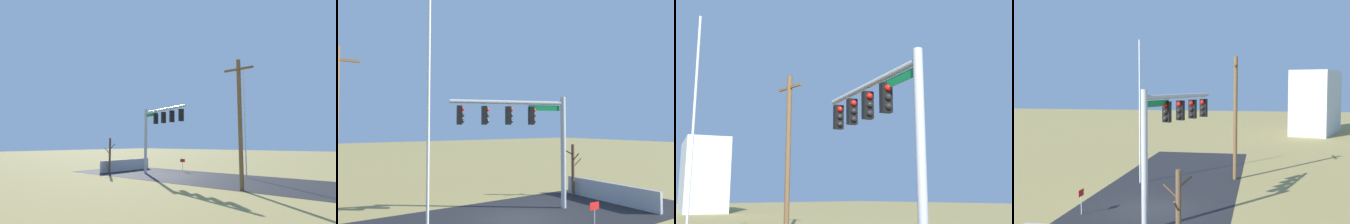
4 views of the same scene
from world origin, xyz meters
TOP-DOWN VIEW (x-y plane):
  - ground_plane at (0.00, 0.00)m, footprint 160.00×160.00m
  - sidewalk_corner at (4.28, 0.47)m, footprint 6.00×6.00m
  - retaining_fence at (6.44, -0.04)m, footprint 0.20×6.47m
  - signal_mast at (1.30, 1.12)m, footprint 6.05×2.17m
  - flagpole at (-5.45, -2.25)m, footprint 0.10×0.10m
  - bare_tree at (6.06, 2.46)m, footprint 1.27×1.02m
  - open_sign at (1.58, -3.16)m, footprint 0.56×0.04m

SIDE VIEW (x-z plane):
  - ground_plane at x=0.00m, z-range 0.00..0.00m
  - sidewalk_corner at x=4.28m, z-range 0.00..0.01m
  - retaining_fence at x=6.44m, z-range 0.00..1.13m
  - open_sign at x=1.58m, z-range 0.30..1.52m
  - bare_tree at x=6.06m, z-range 0.06..3.33m
  - signal_mast at x=1.30m, z-range 1.34..7.39m
  - flagpole at x=-5.45m, z-range 0.00..9.03m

